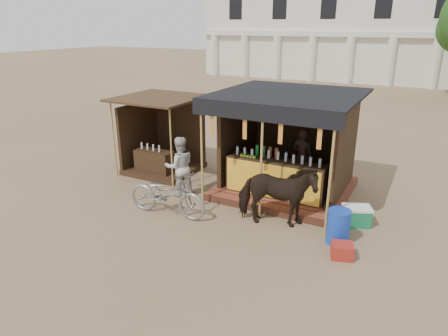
% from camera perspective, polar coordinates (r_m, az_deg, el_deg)
% --- Properties ---
extents(ground, '(120.00, 120.00, 0.00)m').
position_cam_1_polar(ground, '(9.01, -4.82, -9.69)').
color(ground, '#846B4C').
rests_on(ground, ground).
extents(main_stall, '(3.60, 3.61, 2.78)m').
position_cam_1_polar(main_stall, '(10.99, 9.00, 1.54)').
color(main_stall, brown).
rests_on(main_stall, ground).
extents(secondary_stall, '(2.40, 2.40, 2.38)m').
position_cam_1_polar(secondary_stall, '(12.83, -9.17, 3.40)').
color(secondary_stall, '#352213').
rests_on(secondary_stall, ground).
extents(cow, '(1.97, 1.27, 1.54)m').
position_cam_1_polar(cow, '(9.17, 7.50, -3.88)').
color(cow, black).
rests_on(cow, ground).
extents(motorbike, '(2.12, 0.88, 1.09)m').
position_cam_1_polar(motorbike, '(9.79, -8.17, -3.75)').
color(motorbike, '#919299').
rests_on(motorbike, ground).
extents(bystander, '(1.01, 1.01, 1.65)m').
position_cam_1_polar(bystander, '(10.80, -6.34, 0.22)').
color(bystander, beige).
rests_on(bystander, ground).
extents(blue_barrel, '(0.63, 0.63, 0.75)m').
position_cam_1_polar(blue_barrel, '(8.92, 16.02, -8.04)').
color(blue_barrel, '#173AAD').
rests_on(blue_barrel, ground).
extents(red_crate, '(0.52, 0.48, 0.30)m').
position_cam_1_polar(red_crate, '(8.51, 16.51, -11.26)').
color(red_crate, maroon).
rests_on(red_crate, ground).
extents(cooler, '(0.76, 0.66, 0.46)m').
position_cam_1_polar(cooler, '(9.85, 18.37, -6.48)').
color(cooler, '#187043').
rests_on(cooler, ground).
extents(background_building, '(26.00, 7.45, 8.18)m').
position_cam_1_polar(background_building, '(37.04, 18.98, 18.17)').
color(background_building, silver).
rests_on(background_building, ground).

